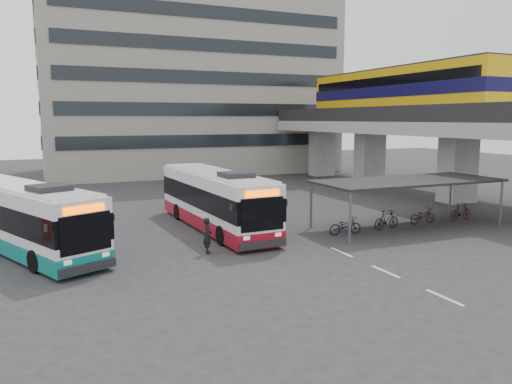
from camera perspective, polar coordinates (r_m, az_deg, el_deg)
name	(u,v)px	position (r m, az deg, el deg)	size (l,w,h in m)	color
ground	(290,259)	(20.78, 3.92, -7.62)	(120.00, 120.00, 0.00)	#28282B
viaduct	(407,112)	(40.74, 16.84, 8.75)	(8.00, 32.00, 9.68)	gray
bike_shelter	(407,197)	(27.54, 16.84, -0.51)	(10.00, 4.00, 2.54)	#595B60
office_block	(188,55)	(56.25, -7.82, 15.23)	(30.00, 15.00, 25.00)	gray
road_markings	(386,272)	(19.67, 14.59, -8.80)	(0.15, 7.60, 0.01)	beige
bus_main	(215,200)	(26.20, -4.68, -0.93)	(2.93, 11.01, 3.22)	white
bus_teal	(24,218)	(23.77, -25.03, -2.74)	(6.45, 10.68, 3.15)	white
pedestrian	(208,236)	(21.46, -5.55, -4.98)	(0.57, 0.37, 1.56)	black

